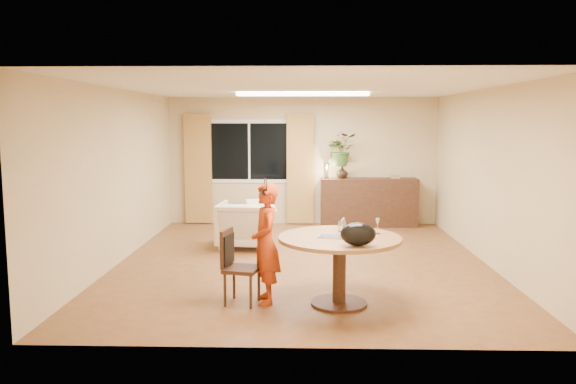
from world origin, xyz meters
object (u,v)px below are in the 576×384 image
at_px(child, 266,243).
at_px(sideboard, 369,202).
at_px(armchair, 244,225).
at_px(dining_table, 340,251).
at_px(dining_chair, 242,267).

xyz_separation_m(child, sideboard, (1.77, 4.91, -0.22)).
distance_m(child, sideboard, 5.23).
bearing_deg(child, armchair, 178.15).
xyz_separation_m(dining_table, child, (-0.85, 0.07, 0.07)).
relative_size(dining_table, child, 1.00).
xyz_separation_m(dining_chair, child, (0.27, 0.06, 0.27)).
height_order(armchair, sideboard, sideboard).
distance_m(dining_table, sideboard, 5.07).
bearing_deg(sideboard, dining_table, -100.38).
bearing_deg(dining_chair, sideboard, 80.28).
height_order(dining_chair, sideboard, sideboard).
distance_m(child, armchair, 2.95).
bearing_deg(sideboard, armchair, -138.77).
height_order(dining_table, dining_chair, dining_chair).
relative_size(dining_table, sideboard, 0.73).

